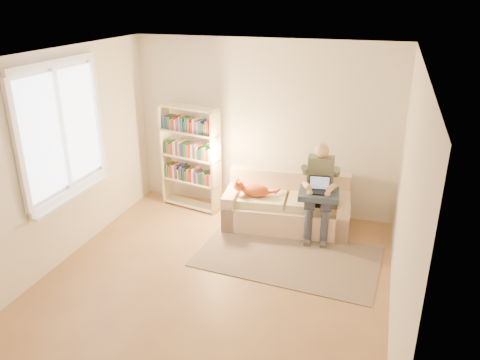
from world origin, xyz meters
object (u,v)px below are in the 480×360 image
(cat, at_px, (257,190))
(laptop, at_px, (316,187))
(bookshelf, at_px, (190,153))
(sofa, at_px, (287,208))
(person, at_px, (319,185))

(cat, height_order, laptop, laptop)
(cat, xyz_separation_m, laptop, (0.84, -0.05, 0.16))
(cat, height_order, bookshelf, bookshelf)
(laptop, bearing_deg, sofa, 148.02)
(cat, bearing_deg, sofa, 14.75)
(person, bearing_deg, cat, 178.19)
(sofa, relative_size, person, 1.42)
(person, relative_size, cat, 2.10)
(sofa, bearing_deg, bookshelf, 167.93)
(person, height_order, laptop, person)
(sofa, distance_m, person, 0.65)
(person, height_order, bookshelf, bookshelf)
(person, distance_m, bookshelf, 2.05)
(sofa, xyz_separation_m, bookshelf, (-1.56, 0.16, 0.63))
(laptop, bearing_deg, cat, 170.51)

